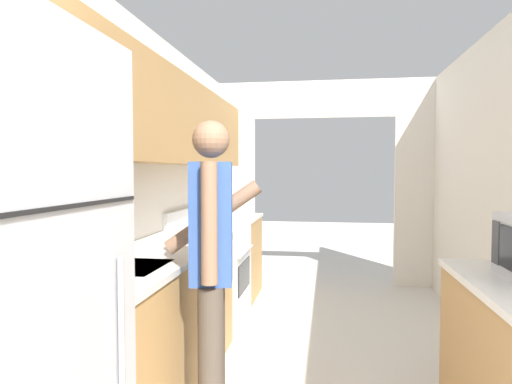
{
  "coord_description": "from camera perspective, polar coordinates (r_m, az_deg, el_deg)",
  "views": [
    {
      "loc": [
        0.06,
        -0.45,
        1.4
      ],
      "look_at": [
        -0.55,
        3.43,
        1.22
      ],
      "focal_mm": 32.0,
      "sensor_mm": 36.0,
      "label": 1
    }
  ],
  "objects": [
    {
      "name": "wall_left",
      "position": [
        3.14,
        -15.84,
        3.9
      ],
      "size": [
        0.38,
        7.61,
        2.5
      ],
      "color": "white",
      "rests_on": "ground_plane"
    },
    {
      "name": "wall_far_with_doorway",
      "position": [
        5.69,
        8.38,
        3.12
      ],
      "size": [
        3.01,
        0.06,
        2.5
      ],
      "color": "white",
      "rests_on": "ground_plane"
    },
    {
      "name": "counter_left",
      "position": [
        3.57,
        -9.0,
        -12.82
      ],
      "size": [
        0.62,
        3.8,
        0.9
      ],
      "color": "#B2844C",
      "rests_on": "ground_plane"
    },
    {
      "name": "range_oven",
      "position": [
        4.26,
        -5.72,
        -10.15
      ],
      "size": [
        0.66,
        0.78,
        1.04
      ],
      "color": "white",
      "rests_on": "ground_plane"
    },
    {
      "name": "person",
      "position": [
        2.38,
        -5.58,
        -9.79
      ],
      "size": [
        0.53,
        0.42,
        1.66
      ],
      "rotation": [
        0.0,
        0.0,
        1.75
      ],
      "color": "#4C4238",
      "rests_on": "ground_plane"
    }
  ]
}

